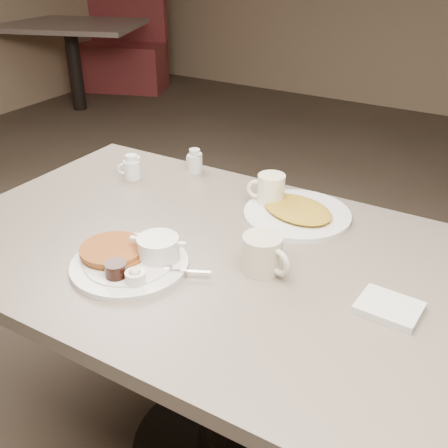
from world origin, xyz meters
The scene contains 9 objects.
diner_table centered at (0.00, 0.00, 0.58)m, with size 1.50×0.90×0.75m.
main_plate centered at (-0.15, -0.16, 0.77)m, with size 0.37×0.36×0.07m.
coffee_mug_near centered at (0.13, -0.02, 0.80)m, with size 0.15×0.12×0.09m.
napkin centered at (0.43, -0.02, 0.76)m, with size 0.13×0.11×0.02m.
coffee_mug_far centered at (-0.01, 0.29, 0.80)m, with size 0.12×0.10×0.10m.
creamer_left centered at (-0.48, 0.24, 0.79)m, with size 0.07×0.07×0.08m.
creamer_right centered at (-0.33, 0.39, 0.79)m, with size 0.07×0.06×0.08m.
hash_plate centered at (0.09, 0.27, 0.76)m, with size 0.39×0.39×0.04m.
booth_back_left centered at (-3.26, 3.15, 0.41)m, with size 1.57×1.69×1.12m.
Camera 1 is at (0.60, -0.99, 1.47)m, focal length 43.25 mm.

